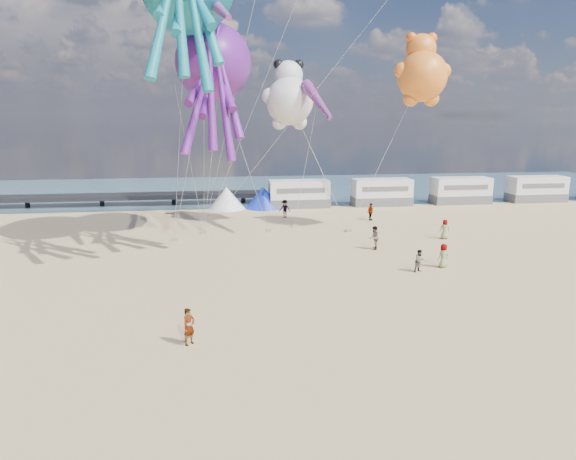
% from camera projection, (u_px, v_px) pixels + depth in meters
% --- Properties ---
extents(ground, '(120.00, 120.00, 0.00)m').
position_uv_depth(ground, '(309.00, 410.00, 17.78)').
color(ground, '#DCB97E').
rests_on(ground, ground).
extents(water, '(120.00, 120.00, 0.00)m').
position_uv_depth(water, '(239.00, 189.00, 70.95)').
color(water, '#375969').
rests_on(water, ground).
extents(motorhome_0, '(6.60, 2.50, 3.00)m').
position_uv_depth(motorhome_0, '(299.00, 194.00, 56.92)').
color(motorhome_0, silver).
rests_on(motorhome_0, ground).
extents(motorhome_1, '(6.60, 2.50, 3.00)m').
position_uv_depth(motorhome_1, '(382.00, 192.00, 58.18)').
color(motorhome_1, silver).
rests_on(motorhome_1, ground).
extents(motorhome_2, '(6.60, 2.50, 3.00)m').
position_uv_depth(motorhome_2, '(461.00, 190.00, 59.44)').
color(motorhome_2, silver).
rests_on(motorhome_2, ground).
extents(motorhome_3, '(6.60, 2.50, 3.00)m').
position_uv_depth(motorhome_3, '(537.00, 189.00, 60.69)').
color(motorhome_3, silver).
rests_on(motorhome_3, ground).
extents(tent_white, '(4.00, 4.00, 2.40)m').
position_uv_depth(tent_white, '(227.00, 198.00, 55.92)').
color(tent_white, white).
rests_on(tent_white, ground).
extents(tent_blue, '(4.00, 4.00, 2.40)m').
position_uv_depth(tent_blue, '(263.00, 197.00, 56.45)').
color(tent_blue, '#1933CC').
rests_on(tent_blue, ground).
extents(standing_person, '(0.73, 0.73, 1.70)m').
position_uv_depth(standing_person, '(189.00, 327.00, 22.72)').
color(standing_person, tan).
rests_on(standing_person, ground).
extents(beachgoer_0, '(0.68, 0.54, 1.63)m').
position_uv_depth(beachgoer_0, '(443.00, 256.00, 34.33)').
color(beachgoer_0, '#7F6659').
rests_on(beachgoer_0, ground).
extents(beachgoer_1, '(0.86, 0.72, 1.50)m').
position_uv_depth(beachgoer_1, '(420.00, 261.00, 33.38)').
color(beachgoer_1, '#7F6659').
rests_on(beachgoer_1, ground).
extents(beachgoer_2, '(1.09, 1.01, 1.80)m').
position_uv_depth(beachgoer_2, '(285.00, 209.00, 51.13)').
color(beachgoer_2, '#7F6659').
rests_on(beachgoer_2, ground).
extents(beachgoer_3, '(1.24, 1.19, 1.69)m').
position_uv_depth(beachgoer_3, '(371.00, 212.00, 49.84)').
color(beachgoer_3, '#7F6659').
rests_on(beachgoer_3, ground).
extents(beachgoer_6, '(0.67, 0.53, 1.63)m').
position_uv_depth(beachgoer_6, '(445.00, 229.00, 42.32)').
color(beachgoer_6, '#7F6659').
rests_on(beachgoer_6, ground).
extents(beachgoer_7, '(0.82, 1.02, 1.82)m').
position_uv_depth(beachgoer_7, '(374.00, 238.00, 38.93)').
color(beachgoer_7, '#7F6659').
rests_on(beachgoer_7, ground).
extents(sandbag_a, '(0.50, 0.35, 0.22)m').
position_uv_depth(sandbag_a, '(174.00, 240.00, 41.68)').
color(sandbag_a, gray).
rests_on(sandbag_a, ground).
extents(sandbag_b, '(0.50, 0.35, 0.22)m').
position_uv_depth(sandbag_b, '(268.00, 231.00, 44.98)').
color(sandbag_b, gray).
rests_on(sandbag_b, ground).
extents(sandbag_c, '(0.50, 0.35, 0.22)m').
position_uv_depth(sandbag_c, '(349.00, 230.00, 45.09)').
color(sandbag_c, gray).
rests_on(sandbag_c, ground).
extents(sandbag_d, '(0.50, 0.35, 0.22)m').
position_uv_depth(sandbag_d, '(294.00, 226.00, 47.09)').
color(sandbag_d, gray).
rests_on(sandbag_d, ground).
extents(sandbag_e, '(0.50, 0.35, 0.22)m').
position_uv_depth(sandbag_e, '(204.00, 233.00, 44.29)').
color(sandbag_e, gray).
rests_on(sandbag_e, ground).
extents(kite_octopus_purple, '(4.99, 11.20, 12.69)m').
position_uv_depth(kite_octopus_purple, '(213.00, 63.00, 40.90)').
color(kite_octopus_purple, '#601A81').
extents(kite_panda, '(5.37, 5.09, 7.17)m').
position_uv_depth(kite_panda, '(290.00, 101.00, 45.13)').
color(kite_panda, silver).
extents(kite_teddy_orange, '(6.18, 6.01, 6.96)m').
position_uv_depth(kite_teddy_orange, '(422.00, 76.00, 41.71)').
color(kite_teddy_orange, orange).
extents(windsock_left, '(2.54, 7.27, 7.20)m').
position_uv_depth(windsock_left, '(217.00, 7.00, 33.68)').
color(windsock_left, red).
extents(windsock_mid, '(1.95, 6.52, 6.44)m').
position_uv_depth(windsock_mid, '(318.00, 101.00, 41.14)').
color(windsock_mid, red).
extents(windsock_right, '(3.13, 5.44, 5.56)m').
position_uv_depth(windsock_right, '(219.00, 84.00, 41.73)').
color(windsock_right, red).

